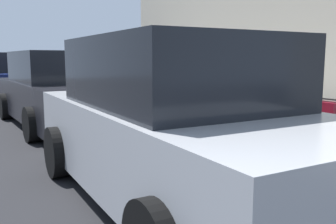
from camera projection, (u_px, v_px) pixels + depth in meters
The scene contains 18 objects.
ground_plane at pixel (153, 124), 8.41m from camera, with size 40.00×40.00×0.00m, color black.
sidewalk_curb at pixel (238, 113), 9.63m from camera, with size 18.00×5.00×0.14m, color gray.
suitcase_maroon_1 at pixel (327, 126), 5.43m from camera, with size 0.35×0.22×0.78m.
suitcase_red_2 at pixel (299, 124), 5.81m from camera, with size 0.47×0.29×0.88m.
suitcase_black_3 at pixel (279, 119), 6.30m from camera, with size 0.46×0.25×0.92m.
suitcase_navy_4 at pixel (256, 120), 6.65m from camera, with size 0.37×0.25×0.76m.
suitcase_silver_5 at pixel (241, 115), 7.01m from camera, with size 0.38×0.28×0.61m.
suitcase_olive_6 at pixel (228, 109), 7.41m from camera, with size 0.43×0.26×0.95m.
suitcase_teal_7 at pixel (213, 108), 7.77m from camera, with size 0.37×0.19×0.89m.
suitcase_maroon_8 at pixel (198, 105), 8.11m from camera, with size 0.41×0.24×0.91m.
suitcase_red_9 at pixel (188, 105), 8.60m from camera, with size 0.51×0.21×0.61m.
suitcase_black_10 at pixel (177, 99), 9.08m from camera, with size 0.50×0.22×0.90m.
suitcase_navy_11 at pixel (164, 100), 9.50m from camera, with size 0.46×0.22×0.80m.
fire_hydrant at pixel (148, 92), 10.33m from camera, with size 0.39×0.21×0.79m.
bollard_post at pixel (132, 88), 10.90m from camera, with size 0.16×0.16×0.94m, color #333338.
parked_car_silver_0 at pixel (174, 126), 3.85m from camera, with size 4.40×2.08×1.69m.
parked_car_charcoal_1 at pixel (57, 91), 8.21m from camera, with size 4.80×2.07×1.63m.
parked_car_navy_2 at pixel (16, 78), 13.45m from camera, with size 4.84×2.30×1.67m.
Camera 1 is at (-7.35, 3.83, 1.49)m, focal length 39.75 mm.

